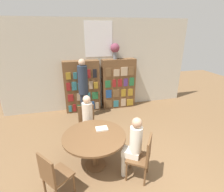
% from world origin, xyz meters
% --- Properties ---
extents(wall_back, '(6.40, 0.07, 3.00)m').
position_xyz_m(wall_back, '(0.00, 3.89, 1.51)').
color(wall_back, beige).
rests_on(wall_back, ground_plane).
extents(bookshelf_left, '(1.15, 0.34, 1.72)m').
position_xyz_m(bookshelf_left, '(-0.64, 3.69, 0.86)').
color(bookshelf_left, brown).
rests_on(bookshelf_left, ground_plane).
extents(bookshelf_right, '(1.15, 0.34, 1.72)m').
position_xyz_m(bookshelf_right, '(0.64, 3.69, 0.86)').
color(bookshelf_right, brown).
rests_on(bookshelf_right, ground_plane).
extents(flower_vase, '(0.30, 0.30, 0.51)m').
position_xyz_m(flower_vase, '(0.50, 3.70, 2.06)').
color(flower_vase, slate).
rests_on(flower_vase, bookshelf_right).
extents(reading_table, '(1.24, 1.24, 0.73)m').
position_xyz_m(reading_table, '(-0.67, 0.95, 0.62)').
color(reading_table, brown).
rests_on(reading_table, ground_plane).
extents(chair_near_camera, '(0.56, 0.56, 0.91)m').
position_xyz_m(chair_near_camera, '(-1.43, 0.36, 0.51)').
color(chair_near_camera, brown).
rests_on(chair_near_camera, ground_plane).
extents(chair_left_side, '(0.41, 0.41, 0.91)m').
position_xyz_m(chair_left_side, '(-0.70, 1.91, 0.51)').
color(chair_left_side, brown).
rests_on(chair_left_side, ground_plane).
extents(chair_far_side, '(0.56, 0.56, 0.91)m').
position_xyz_m(chair_far_side, '(0.12, 0.41, 0.51)').
color(chair_far_side, brown).
rests_on(chair_far_side, ground_plane).
extents(seated_reader_left, '(0.25, 0.37, 1.26)m').
position_xyz_m(seated_reader_left, '(-0.70, 1.72, 0.71)').
color(seated_reader_left, beige).
rests_on(seated_reader_left, ground_plane).
extents(seated_reader_right, '(0.39, 0.36, 1.26)m').
position_xyz_m(seated_reader_right, '(-0.04, 0.52, 0.70)').
color(seated_reader_right, silver).
rests_on(seated_reader_right, ground_plane).
extents(librarian_standing, '(0.30, 0.57, 1.86)m').
position_xyz_m(librarian_standing, '(-0.64, 3.19, 1.14)').
color(librarian_standing, '#232D3D').
rests_on(librarian_standing, ground_plane).
extents(open_book_on_table, '(0.24, 0.18, 0.03)m').
position_xyz_m(open_book_on_table, '(-0.49, 1.12, 0.75)').
color(open_book_on_table, silver).
rests_on(open_book_on_table, reading_table).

